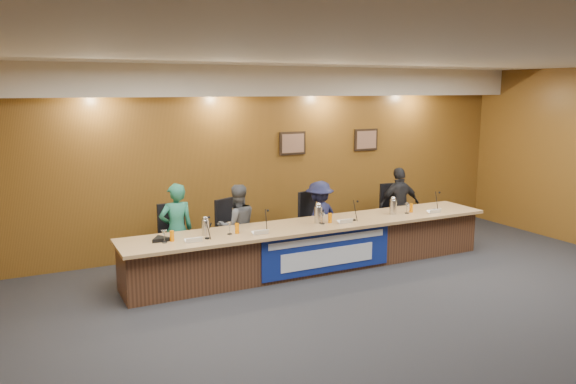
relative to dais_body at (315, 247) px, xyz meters
name	(u,v)px	position (x,y,z in m)	size (l,w,h in m)	color
floor	(410,324)	(0.00, -2.40, -0.35)	(10.00, 10.00, 0.00)	black
ceiling	(421,55)	(0.00, -2.40, 2.85)	(10.00, 8.00, 0.04)	silver
wall_back	(272,158)	(0.00, 1.60, 1.25)	(10.00, 0.04, 3.20)	brown
soffit	(278,81)	(0.00, 1.35, 2.60)	(10.00, 0.50, 0.50)	beige
dais_body	(315,247)	(0.00, 0.00, 0.00)	(6.00, 0.80, 0.70)	#4A2C1B
dais_top	(316,225)	(0.00, -0.05, 0.38)	(6.10, 0.95, 0.05)	#A47D4E
banner	(328,252)	(0.00, -0.41, 0.03)	(2.20, 0.02, 0.65)	navy
banner_text_upper	(328,239)	(0.00, -0.43, 0.23)	(2.00, 0.01, 0.10)	silver
banner_text_lower	(328,257)	(0.00, -0.43, -0.05)	(1.60, 0.01, 0.28)	silver
wall_photo_left	(292,143)	(0.40, 1.57, 1.50)	(0.52, 0.04, 0.42)	black
wall_photo_right	(366,140)	(2.00, 1.57, 1.50)	(0.52, 0.04, 0.42)	black
panelist_a	(177,230)	(-2.05, 0.62, 0.37)	(0.52, 0.34, 1.44)	#1D624A
panelist_b	(237,226)	(-1.06, 0.62, 0.32)	(0.65, 0.51, 1.34)	#484A4D
panelist_c	(319,218)	(0.44, 0.62, 0.29)	(0.83, 0.48, 1.29)	#171A3A
panelist_d	(399,206)	(2.12, 0.62, 0.36)	(0.83, 0.35, 1.42)	black
office_chair_a	(175,244)	(-2.05, 0.72, 0.13)	(0.48, 0.48, 0.08)	black
office_chair_b	(235,236)	(-1.06, 0.72, 0.13)	(0.48, 0.48, 0.08)	black
office_chair_c	(316,226)	(0.44, 0.72, 0.13)	(0.48, 0.48, 0.08)	black
office_chair_d	(395,217)	(2.12, 0.72, 0.13)	(0.48, 0.48, 0.08)	black
nameplate_a	(194,240)	(-2.05, -0.29, 0.45)	(0.24, 0.06, 0.09)	white
microphone_a	(207,238)	(-1.83, -0.18, 0.41)	(0.07, 0.07, 0.02)	black
juice_glass_a	(172,236)	(-2.30, -0.08, 0.47)	(0.06, 0.06, 0.15)	orange
water_glass_a	(164,237)	(-2.42, -0.12, 0.49)	(0.08, 0.08, 0.18)	silver
nameplate_b	(261,232)	(-1.06, -0.31, 0.45)	(0.24, 0.06, 0.09)	white
microphone_b	(265,230)	(-0.92, -0.14, 0.41)	(0.07, 0.07, 0.02)	black
juice_glass_b	(237,228)	(-1.34, -0.08, 0.47)	(0.06, 0.06, 0.15)	orange
water_glass_b	(230,228)	(-1.46, -0.09, 0.49)	(0.08, 0.08, 0.18)	silver
nameplate_c	(346,221)	(0.41, -0.27, 0.45)	(0.24, 0.06, 0.09)	white
microphone_c	(354,220)	(0.63, -0.16, 0.41)	(0.07, 0.07, 0.02)	black
juice_glass_c	(330,218)	(0.21, -0.11, 0.47)	(0.06, 0.06, 0.15)	orange
water_glass_c	(323,218)	(0.06, -0.14, 0.49)	(0.08, 0.08, 0.18)	silver
nameplate_d	(435,211)	(2.15, -0.33, 0.45)	(0.24, 0.06, 0.09)	white
microphone_d	(435,210)	(2.30, -0.13, 0.41)	(0.07, 0.07, 0.02)	black
juice_glass_d	(411,208)	(1.84, -0.08, 0.47)	(0.06, 0.06, 0.15)	orange
water_glass_d	(407,208)	(1.71, -0.12, 0.49)	(0.08, 0.08, 0.18)	silver
carafe_left	(206,228)	(-1.78, 0.03, 0.51)	(0.11, 0.11, 0.22)	silver
carafe_mid	(318,215)	(0.04, -0.04, 0.53)	(0.12, 0.12, 0.26)	silver
carafe_right	(393,207)	(1.47, -0.06, 0.52)	(0.12, 0.12, 0.24)	silver
speakerphone	(161,239)	(-2.44, 0.01, 0.43)	(0.32, 0.32, 0.05)	black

